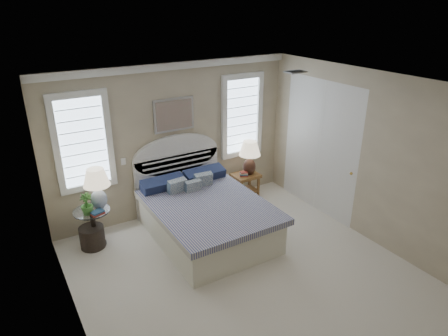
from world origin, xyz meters
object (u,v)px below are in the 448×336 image
side_table_left (93,224)px  lamp_right (250,154)px  nightstand_right (246,181)px  floor_pot (92,237)px  bed (204,213)px  lamp_left (97,184)px

side_table_left → lamp_right: bearing=1.7°
side_table_left → lamp_right: size_ratio=0.94×
side_table_left → nightstand_right: 2.95m
side_table_left → floor_pot: (-0.05, -0.03, -0.21)m
nightstand_right → lamp_right: bearing=-7.6°
bed → lamp_left: (-1.51, 0.61, 0.65)m
bed → floor_pot: (-1.70, 0.57, -0.21)m
bed → nightstand_right: (1.30, 0.69, 0.00)m
bed → floor_pot: 1.81m
bed → side_table_left: bed is taller
side_table_left → nightstand_right: (2.95, 0.10, -0.00)m
nightstand_right → bed: bearing=-152.0°
lamp_left → lamp_right: bearing=1.4°
bed → lamp_left: 1.75m
bed → lamp_left: bearing=158.0°
nightstand_right → lamp_left: bearing=-178.3°
side_table_left → bed: bearing=-19.7°
bed → floor_pot: bed is taller
nightstand_right → floor_pot: size_ratio=1.37×
lamp_left → bed: bearing=-22.0°
nightstand_right → side_table_left: bearing=-178.1°
lamp_right → side_table_left: bearing=-178.3°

